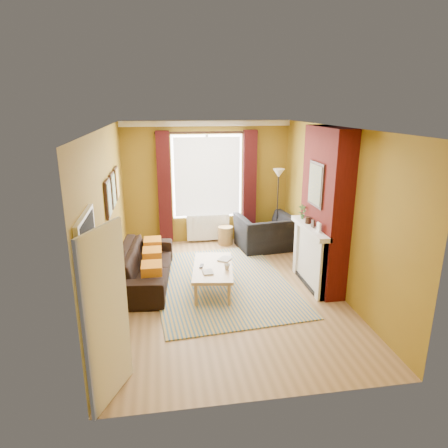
{
  "coord_description": "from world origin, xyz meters",
  "views": [
    {
      "loc": [
        -1.05,
        -6.31,
        3.15
      ],
      "look_at": [
        0.0,
        0.25,
        1.15
      ],
      "focal_mm": 32.0,
      "sensor_mm": 36.0,
      "label": 1
    }
  ],
  "objects": [
    {
      "name": "ground",
      "position": [
        0.0,
        0.0,
        0.0
      ],
      "size": [
        5.5,
        5.5,
        0.0
      ],
      "primitive_type": "plane",
      "color": "olive",
      "rests_on": "ground"
    },
    {
      "name": "room_walls",
      "position": [
        0.63,
        0.28,
        1.38
      ],
      "size": [
        3.82,
        5.54,
        2.83
      ],
      "color": "olive",
      "rests_on": "ground"
    },
    {
      "name": "striped_rug",
      "position": [
        -0.04,
        0.33,
        0.01
      ],
      "size": [
        2.7,
        3.54,
        0.02
      ],
      "rotation": [
        0.0,
        0.0,
        0.09
      ],
      "color": "#2F5882",
      "rests_on": "ground"
    },
    {
      "name": "sofa",
      "position": [
        -1.42,
        0.58,
        0.33
      ],
      "size": [
        1.09,
        2.34,
        0.66
      ],
      "primitive_type": "imported",
      "rotation": [
        0.0,
        0.0,
        1.48
      ],
      "color": "black",
      "rests_on": "ground"
    },
    {
      "name": "armchair",
      "position": [
        1.2,
        1.95,
        0.39
      ],
      "size": [
        1.32,
        1.19,
        0.77
      ],
      "primitive_type": "imported",
      "rotation": [
        0.0,
        0.0,
        3.27
      ],
      "color": "black",
      "rests_on": "ground"
    },
    {
      "name": "coffee_table",
      "position": [
        -0.23,
        0.07,
        0.4
      ],
      "size": [
        0.85,
        1.42,
        0.45
      ],
      "rotation": [
        0.0,
        0.0,
        -0.14
      ],
      "color": "tan",
      "rests_on": "ground"
    },
    {
      "name": "wicker_stool",
      "position": [
        0.38,
        2.4,
        0.21
      ],
      "size": [
        0.43,
        0.43,
        0.43
      ],
      "rotation": [
        0.0,
        0.0,
        0.33
      ],
      "color": "olive",
      "rests_on": "ground"
    },
    {
      "name": "floor_lamp",
      "position": [
        1.55,
        2.22,
        1.4
      ],
      "size": [
        0.31,
        0.31,
        1.77
      ],
      "rotation": [
        0.0,
        0.0,
        -0.21
      ],
      "color": "black",
      "rests_on": "ground"
    },
    {
      "name": "book_a",
      "position": [
        -0.43,
        -0.2,
        0.46
      ],
      "size": [
        0.19,
        0.24,
        0.02
      ],
      "primitive_type": "imported",
      "rotation": [
        0.0,
        0.0,
        0.07
      ],
      "color": "#999999",
      "rests_on": "coffee_table"
    },
    {
      "name": "book_b",
      "position": [
        -0.05,
        0.4,
        0.46
      ],
      "size": [
        0.32,
        0.34,
        0.02
      ],
      "primitive_type": "imported",
      "rotation": [
        0.0,
        0.0,
        -0.6
      ],
      "color": "#999999",
      "rests_on": "coffee_table"
    },
    {
      "name": "mug",
      "position": [
        -0.0,
        -0.1,
        0.49
      ],
      "size": [
        0.11,
        0.11,
        0.09
      ],
      "primitive_type": "imported",
      "rotation": [
        0.0,
        0.0,
        0.13
      ],
      "color": "#999999",
      "rests_on": "coffee_table"
    },
    {
      "name": "tv_remote",
      "position": [
        -0.42,
        0.09,
        0.46
      ],
      "size": [
        0.09,
        0.18,
        0.02
      ],
      "rotation": [
        0.0,
        0.0,
        -0.25
      ],
      "color": "#272729",
      "rests_on": "coffee_table"
    }
  ]
}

